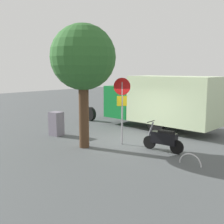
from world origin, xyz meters
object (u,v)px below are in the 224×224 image
motorcycle (164,139)px  street_tree (83,59)px  box_truck_near (159,100)px  utility_cabinet (56,124)px  stop_sign (122,100)px  bike_rack_hoop (190,165)px

motorcycle → street_tree: bearing=27.5°
box_truck_near → utility_cabinet: (3.10, 4.78, -1.04)m
stop_sign → bike_rack_hoop: size_ratio=3.51×
box_truck_near → motorcycle: (-2.53, 3.70, -1.12)m
street_tree → stop_sign: bearing=-122.7°
utility_cabinet → box_truck_near: bearing=-123.0°
motorcycle → street_tree: street_tree is taller
box_truck_near → utility_cabinet: box_truck_near is taller
motorcycle → bike_rack_hoop: 1.85m
box_truck_near → street_tree: 5.81m
motorcycle → utility_cabinet: size_ratio=1.50×
utility_cabinet → stop_sign: bearing=-167.1°
stop_sign → bike_rack_hoop: (-3.57, 0.57, -1.99)m
utility_cabinet → bike_rack_hoop: 7.23m
box_truck_near → stop_sign: size_ratio=2.87×
motorcycle → street_tree: size_ratio=0.35×
stop_sign → utility_cabinet: 3.98m
motorcycle → bike_rack_hoop: bearing=149.7°
motorcycle → stop_sign: stop_sign is taller
stop_sign → street_tree: size_ratio=0.57×
motorcycle → box_truck_near: bearing=-58.3°
street_tree → utility_cabinet: street_tree is taller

